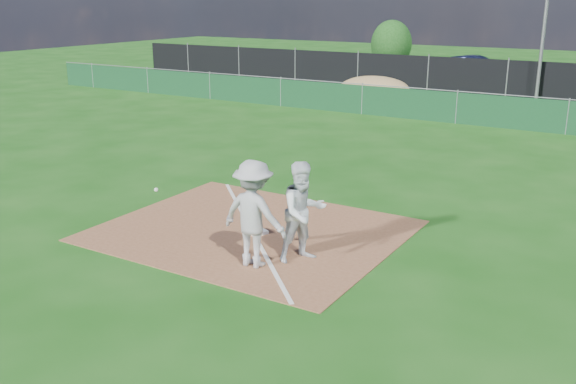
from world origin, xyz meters
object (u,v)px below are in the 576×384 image
at_px(first_base, 257,232).
at_px(runner, 303,212).
at_px(light_pole, 546,13).
at_px(tree_left, 391,44).
at_px(car_left, 430,68).
at_px(play_at_first, 254,214).
at_px(car_mid, 474,70).

height_order(first_base, runner, runner).
height_order(light_pole, tree_left, light_pole).
relative_size(light_pole, runner, 4.22).
xyz_separation_m(light_pole, car_left, (-7.12, 5.20, -3.32)).
height_order(play_at_first, car_left, play_at_first).
xyz_separation_m(first_base, car_left, (-5.83, 27.00, 0.62)).
bearing_deg(car_left, first_base, -180.00).
bearing_deg(tree_left, light_pole, -39.55).
bearing_deg(play_at_first, runner, 48.19).
xyz_separation_m(car_left, tree_left, (-4.20, 4.15, 1.00)).
bearing_deg(light_pole, tree_left, 140.45).
height_order(light_pole, runner, light_pole).
distance_m(light_pole, runner, 22.68).
relative_size(runner, car_mid, 0.40).
bearing_deg(light_pole, first_base, -93.39).
bearing_deg(runner, car_mid, 40.40).
relative_size(first_base, play_at_first, 0.13).
height_order(play_at_first, tree_left, tree_left).
relative_size(car_mid, tree_left, 1.44).
distance_m(first_base, car_left, 27.63).
relative_size(first_base, car_left, 0.09).
xyz_separation_m(play_at_first, car_left, (-6.69, 28.37, -0.33)).
bearing_deg(light_pole, runner, -89.51).
bearing_deg(play_at_first, tree_left, 108.52).
relative_size(light_pole, play_at_first, 2.96).
height_order(light_pole, car_mid, light_pole).
distance_m(light_pole, play_at_first, 23.37).
xyz_separation_m(runner, car_mid, (-4.41, 26.69, -0.16)).
xyz_separation_m(play_at_first, tree_left, (-10.89, 32.52, 0.67)).
distance_m(car_left, tree_left, 5.99).
height_order(first_base, play_at_first, play_at_first).
bearing_deg(play_at_first, car_left, 103.28).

